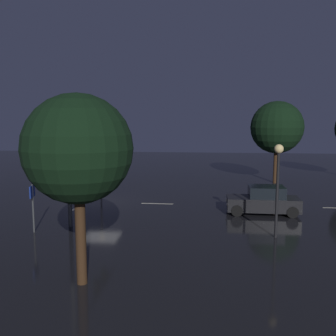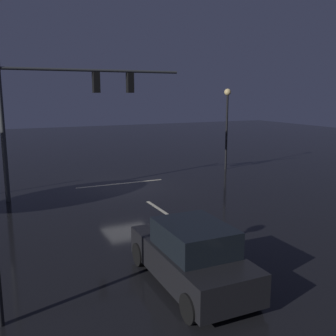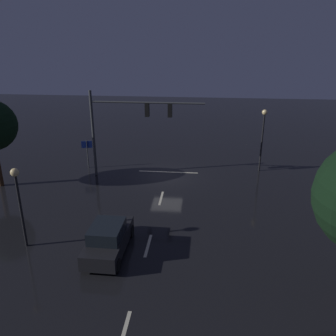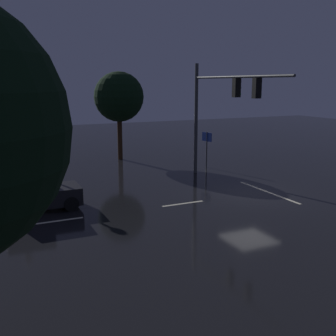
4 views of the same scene
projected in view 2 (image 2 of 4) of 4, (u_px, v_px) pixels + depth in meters
The scene contains 7 objects.
ground_plane at pixel (127, 188), 20.73m from camera, with size 80.00×80.00×0.00m, color black.
traffic_signal_assembly at pixel (64, 98), 18.49m from camera, with size 8.88×0.47×6.93m.
lane_dash_far at pixel (157, 208), 17.18m from camera, with size 2.20×0.16×0.01m, color beige.
lane_dash_mid at pixel (236, 259), 11.84m from camera, with size 2.20×0.16×0.01m, color beige.
stop_bar at pixel (121, 184), 21.72m from camera, with size 5.00×0.16×0.01m, color beige.
car_approaching at pixel (191, 256), 10.17m from camera, with size 1.94×4.39×1.70m.
street_lamp_left_kerb at pixel (227, 114), 25.21m from camera, with size 0.44×0.44×5.27m.
Camera 2 is at (6.58, 19.17, 4.98)m, focal length 41.55 mm.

